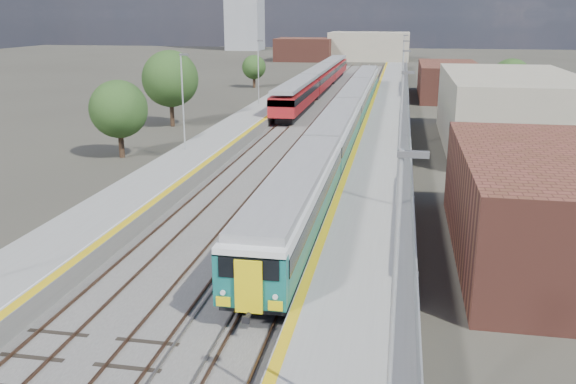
# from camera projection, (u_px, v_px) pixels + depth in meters

# --- Properties ---
(ground) EXTENTS (320.00, 320.00, 0.00)m
(ground) POSITION_uv_depth(u_px,v_px,m) (334.00, 130.00, 62.24)
(ground) COLOR #47443A
(ground) RESTS_ON ground
(ballast_bed) EXTENTS (10.50, 155.00, 0.06)m
(ballast_bed) POSITION_uv_depth(u_px,v_px,m) (316.00, 125.00, 64.98)
(ballast_bed) COLOR #565451
(ballast_bed) RESTS_ON ground
(tracks) EXTENTS (8.96, 160.00, 0.17)m
(tracks) POSITION_uv_depth(u_px,v_px,m) (323.00, 122.00, 66.44)
(tracks) COLOR #4C3323
(tracks) RESTS_ON ground
(platform_right) EXTENTS (4.70, 155.00, 8.52)m
(platform_right) POSITION_uv_depth(u_px,v_px,m) (387.00, 122.00, 63.52)
(platform_right) COLOR slate
(platform_right) RESTS_ON ground
(platform_left) EXTENTS (4.30, 155.00, 8.52)m
(platform_left) POSITION_uv_depth(u_px,v_px,m) (254.00, 118.00, 66.02)
(platform_left) COLOR slate
(platform_left) RESTS_ON ground
(buildings) EXTENTS (72.00, 185.50, 40.00)m
(buildings) POSITION_uv_depth(u_px,v_px,m) (300.00, 17.00, 146.02)
(buildings) COLOR brown
(buildings) RESTS_ON ground
(green_train) EXTENTS (2.80, 77.97, 3.08)m
(green_train) POSITION_uv_depth(u_px,v_px,m) (347.00, 114.00, 58.61)
(green_train) COLOR black
(green_train) RESTS_ON ground
(red_train) EXTENTS (2.91, 59.00, 3.67)m
(red_train) POSITION_uv_depth(u_px,v_px,m) (319.00, 79.00, 90.23)
(red_train) COLOR black
(red_train) RESTS_ON ground
(tree_a) EXTENTS (4.69, 4.69, 6.36)m
(tree_a) POSITION_uv_depth(u_px,v_px,m) (119.00, 109.00, 49.24)
(tree_a) COLOR #382619
(tree_a) RESTS_ON ground
(tree_b) EXTENTS (5.82, 5.82, 7.89)m
(tree_b) POSITION_uv_depth(u_px,v_px,m) (170.00, 79.00, 62.92)
(tree_b) COLOR #382619
(tree_b) RESTS_ON ground
(tree_c) EXTENTS (3.81, 3.81, 5.16)m
(tree_c) POSITION_uv_depth(u_px,v_px,m) (254.00, 67.00, 97.33)
(tree_c) COLOR #382619
(tree_c) RESTS_ON ground
(tree_d) EXTENTS (4.78, 4.78, 6.48)m
(tree_d) POSITION_uv_depth(u_px,v_px,m) (511.00, 79.00, 71.15)
(tree_d) COLOR #382619
(tree_d) RESTS_ON ground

